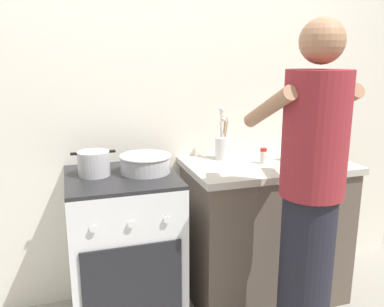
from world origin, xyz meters
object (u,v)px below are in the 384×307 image
(stove_range, at_px, (124,250))
(person, at_px, (310,203))
(utensil_crock, at_px, (223,145))
(mixing_bowl, at_px, (145,163))
(pot, at_px, (94,163))
(spice_bottle, at_px, (263,156))
(oil_bottle, at_px, (304,144))

(stove_range, xyz_separation_m, person, (0.81, -0.59, 0.41))
(stove_range, xyz_separation_m, utensil_crock, (0.67, 0.17, 0.54))
(person, bearing_deg, mixing_bowl, 138.03)
(pot, distance_m, person, 1.15)
(pot, distance_m, mixing_bowl, 0.28)
(pot, height_order, mixing_bowl, pot)
(stove_range, bearing_deg, pot, 163.72)
(stove_range, height_order, person, person)
(pot, height_order, spice_bottle, pot)
(pot, bearing_deg, person, -33.46)
(spice_bottle, xyz_separation_m, person, (-0.05, -0.58, -0.09))
(pot, xyz_separation_m, spice_bottle, (1.00, -0.05, -0.02))
(mixing_bowl, relative_size, oil_bottle, 1.11)
(utensil_crock, height_order, person, person)
(mixing_bowl, height_order, oil_bottle, oil_bottle)
(utensil_crock, xyz_separation_m, oil_bottle, (0.45, -0.22, 0.02))
(stove_range, bearing_deg, oil_bottle, -2.60)
(pot, distance_m, spice_bottle, 1.00)
(utensil_crock, bearing_deg, mixing_bowl, -163.84)
(mixing_bowl, bearing_deg, stove_range, -173.51)
(stove_range, distance_m, person, 1.08)
(oil_bottle, bearing_deg, person, -119.31)
(stove_range, height_order, spice_bottle, spice_bottle)
(utensil_crock, height_order, spice_bottle, utensil_crock)
(mixing_bowl, distance_m, person, 0.91)
(utensil_crock, distance_m, spice_bottle, 0.27)
(utensil_crock, relative_size, spice_bottle, 3.52)
(utensil_crock, relative_size, person, 0.19)
(pot, relative_size, person, 0.14)
(mixing_bowl, relative_size, utensil_crock, 0.88)
(stove_range, xyz_separation_m, oil_bottle, (1.11, -0.05, 0.56))
(stove_range, xyz_separation_m, pot, (-0.14, 0.04, 0.52))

